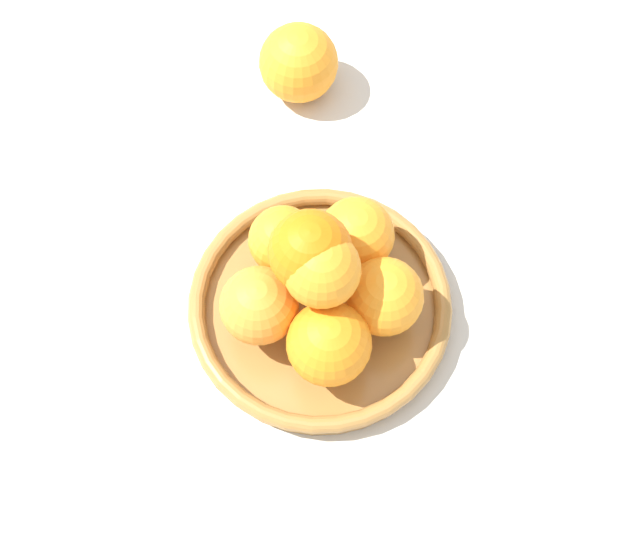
% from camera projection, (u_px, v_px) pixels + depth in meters
% --- Properties ---
extents(ground_plane, '(4.00, 4.00, 0.00)m').
position_uv_depth(ground_plane, '(320.00, 313.00, 0.85)').
color(ground_plane, beige).
extents(fruit_bowl, '(0.25, 0.25, 0.03)m').
position_uv_depth(fruit_bowl, '(320.00, 307.00, 0.84)').
color(fruit_bowl, '#A57238').
rests_on(fruit_bowl, ground_plane).
extents(orange_pile, '(0.18, 0.18, 0.13)m').
position_uv_depth(orange_pile, '(322.00, 280.00, 0.78)').
color(orange_pile, orange).
rests_on(orange_pile, fruit_bowl).
extents(stray_orange, '(0.08, 0.08, 0.08)m').
position_uv_depth(stray_orange, '(299.00, 63.00, 0.93)').
color(stray_orange, orange).
rests_on(stray_orange, ground_plane).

